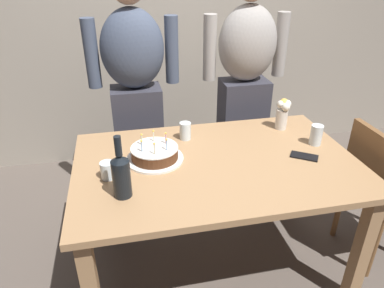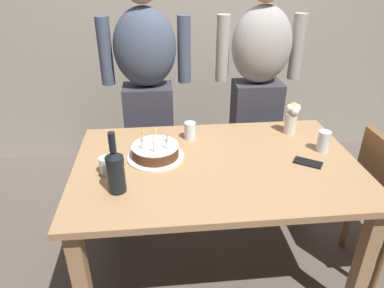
{
  "view_description": "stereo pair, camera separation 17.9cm",
  "coord_description": "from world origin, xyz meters",
  "px_view_note": "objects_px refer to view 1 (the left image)",
  "views": [
    {
      "loc": [
        -0.47,
        -1.56,
        1.7
      ],
      "look_at": [
        -0.13,
        0.03,
        0.84
      ],
      "focal_mm": 33.09,
      "sensor_mm": 36.0,
      "label": 1
    },
    {
      "loc": [
        -0.29,
        -1.59,
        1.7
      ],
      "look_at": [
        -0.13,
        0.03,
        0.84
      ],
      "focal_mm": 33.09,
      "sensor_mm": 36.0,
      "label": 2
    }
  ],
  "objects_px": {
    "flower_vase": "(283,112)",
    "person_woman_cardigan": "(245,86)",
    "cell_phone": "(304,156)",
    "person_man_bearded": "(136,94)",
    "birthday_cake": "(155,154)",
    "water_glass_side": "(316,135)",
    "water_glass_near": "(108,170)",
    "water_glass_far": "(185,131)",
    "wine_bottle": "(121,174)",
    "dining_chair": "(380,186)"
  },
  "relations": [
    {
      "from": "flower_vase",
      "to": "person_woman_cardigan",
      "type": "relative_size",
      "value": 0.12
    },
    {
      "from": "cell_phone",
      "to": "person_man_bearded",
      "type": "distance_m",
      "value": 1.18
    },
    {
      "from": "cell_phone",
      "to": "person_woman_cardigan",
      "type": "xyz_separation_m",
      "value": [
        -0.06,
        0.82,
        0.13
      ]
    },
    {
      "from": "birthday_cake",
      "to": "cell_phone",
      "type": "height_order",
      "value": "birthday_cake"
    },
    {
      "from": "flower_vase",
      "to": "person_man_bearded",
      "type": "distance_m",
      "value": 0.98
    },
    {
      "from": "flower_vase",
      "to": "water_glass_side",
      "type": "bearing_deg",
      "value": -67.5
    },
    {
      "from": "cell_phone",
      "to": "person_man_bearded",
      "type": "relative_size",
      "value": 0.09
    },
    {
      "from": "water_glass_near",
      "to": "water_glass_far",
      "type": "height_order",
      "value": "water_glass_far"
    },
    {
      "from": "water_glass_near",
      "to": "wine_bottle",
      "type": "xyz_separation_m",
      "value": [
        0.07,
        -0.16,
        0.07
      ]
    },
    {
      "from": "dining_chair",
      "to": "water_glass_side",
      "type": "bearing_deg",
      "value": 63.36
    },
    {
      "from": "person_woman_cardigan",
      "to": "dining_chair",
      "type": "relative_size",
      "value": 1.9
    },
    {
      "from": "birthday_cake",
      "to": "water_glass_near",
      "type": "height_order",
      "value": "birthday_cake"
    },
    {
      "from": "water_glass_near",
      "to": "person_man_bearded",
      "type": "distance_m",
      "value": 0.84
    },
    {
      "from": "birthday_cake",
      "to": "cell_phone",
      "type": "distance_m",
      "value": 0.81
    },
    {
      "from": "birthday_cake",
      "to": "water_glass_side",
      "type": "height_order",
      "value": "birthday_cake"
    },
    {
      "from": "water_glass_far",
      "to": "water_glass_near",
      "type": "bearing_deg",
      "value": -143.43
    },
    {
      "from": "person_woman_cardigan",
      "to": "cell_phone",
      "type": "bearing_deg",
      "value": 94.34
    },
    {
      "from": "water_glass_side",
      "to": "person_woman_cardigan",
      "type": "xyz_separation_m",
      "value": [
        -0.19,
        0.69,
        0.07
      ]
    },
    {
      "from": "wine_bottle",
      "to": "person_woman_cardigan",
      "type": "distance_m",
      "value": 1.33
    },
    {
      "from": "wine_bottle",
      "to": "person_woman_cardigan",
      "type": "xyz_separation_m",
      "value": [
        0.92,
        0.97,
        0.02
      ]
    },
    {
      "from": "birthday_cake",
      "to": "water_glass_side",
      "type": "bearing_deg",
      "value": -0.87
    },
    {
      "from": "water_glass_near",
      "to": "flower_vase",
      "type": "xyz_separation_m",
      "value": [
        1.07,
        0.35,
        0.06
      ]
    },
    {
      "from": "water_glass_side",
      "to": "cell_phone",
      "type": "relative_size",
      "value": 0.83
    },
    {
      "from": "water_glass_near",
      "to": "wine_bottle",
      "type": "distance_m",
      "value": 0.19
    },
    {
      "from": "person_man_bearded",
      "to": "wine_bottle",
      "type": "bearing_deg",
      "value": 82.11
    },
    {
      "from": "water_glass_side",
      "to": "dining_chair",
      "type": "height_order",
      "value": "dining_chair"
    },
    {
      "from": "person_man_bearded",
      "to": "flower_vase",
      "type": "bearing_deg",
      "value": 152.7
    },
    {
      "from": "birthday_cake",
      "to": "wine_bottle",
      "type": "relative_size",
      "value": 1.02
    },
    {
      "from": "birthday_cake",
      "to": "water_glass_far",
      "type": "bearing_deg",
      "value": 45.21
    },
    {
      "from": "wine_bottle",
      "to": "water_glass_far",
      "type": "bearing_deg",
      "value": 52.24
    },
    {
      "from": "cell_phone",
      "to": "dining_chair",
      "type": "height_order",
      "value": "dining_chair"
    },
    {
      "from": "person_woman_cardigan",
      "to": "birthday_cake",
      "type": "bearing_deg",
      "value": 42.66
    },
    {
      "from": "person_man_bearded",
      "to": "birthday_cake",
      "type": "bearing_deg",
      "value": 93.76
    },
    {
      "from": "cell_phone",
      "to": "dining_chair",
      "type": "distance_m",
      "value": 0.54
    },
    {
      "from": "flower_vase",
      "to": "person_man_bearded",
      "type": "bearing_deg",
      "value": 152.7
    },
    {
      "from": "water_glass_near",
      "to": "dining_chair",
      "type": "xyz_separation_m",
      "value": [
        1.53,
        -0.07,
        -0.27
      ]
    },
    {
      "from": "water_glass_near",
      "to": "water_glass_side",
      "type": "relative_size",
      "value": 0.73
    },
    {
      "from": "water_glass_near",
      "to": "cell_phone",
      "type": "distance_m",
      "value": 1.04
    },
    {
      "from": "birthday_cake",
      "to": "person_man_bearded",
      "type": "distance_m",
      "value": 0.69
    },
    {
      "from": "water_glass_far",
      "to": "flower_vase",
      "type": "bearing_deg",
      "value": 1.79
    },
    {
      "from": "birthday_cake",
      "to": "wine_bottle",
      "type": "bearing_deg",
      "value": -121.71
    },
    {
      "from": "cell_phone",
      "to": "flower_vase",
      "type": "xyz_separation_m",
      "value": [
        0.03,
        0.37,
        0.1
      ]
    },
    {
      "from": "water_glass_near",
      "to": "dining_chair",
      "type": "bearing_deg",
      "value": -2.5
    },
    {
      "from": "wine_bottle",
      "to": "dining_chair",
      "type": "xyz_separation_m",
      "value": [
        1.47,
        0.1,
        -0.34
      ]
    },
    {
      "from": "water_glass_side",
      "to": "wine_bottle",
      "type": "relative_size",
      "value": 0.39
    },
    {
      "from": "water_glass_far",
      "to": "person_man_bearded",
      "type": "xyz_separation_m",
      "value": [
        -0.25,
        0.47,
        0.08
      ]
    },
    {
      "from": "dining_chair",
      "to": "water_glass_far",
      "type": "bearing_deg",
      "value": 69.61
    },
    {
      "from": "water_glass_side",
      "to": "person_man_bearded",
      "type": "relative_size",
      "value": 0.07
    },
    {
      "from": "wine_bottle",
      "to": "water_glass_near",
      "type": "bearing_deg",
      "value": 112.06
    },
    {
      "from": "flower_vase",
      "to": "person_man_bearded",
      "type": "xyz_separation_m",
      "value": [
        -0.87,
        0.45,
        0.03
      ]
    }
  ]
}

